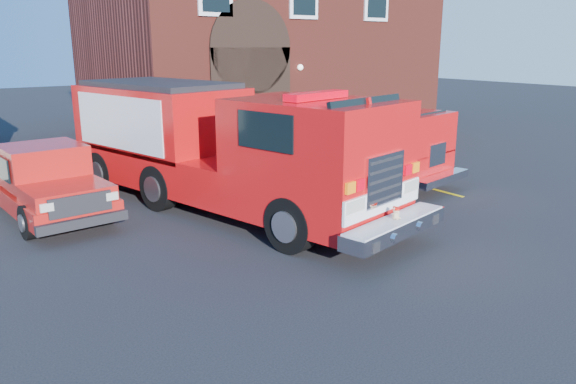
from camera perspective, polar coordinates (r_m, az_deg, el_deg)
ground at (r=12.45m, az=-3.21°, el=-4.63°), size 100.00×100.00×0.00m
parking_stripe_near at (r=17.30m, az=13.45°, el=0.58°), size 0.12×3.00×0.01m
parking_stripe_mid at (r=19.34m, az=6.79°, el=2.38°), size 0.12×3.00×0.01m
parking_stripe_far at (r=21.60m, az=1.45°, el=3.80°), size 0.12×3.00×0.01m
fire_station at (r=28.37m, az=-3.08°, el=15.06°), size 15.20×10.20×8.45m
fire_engine at (r=14.33m, az=-6.88°, el=4.66°), size 5.03×10.64×3.16m
pickup_truck at (r=15.22m, az=-23.74°, el=1.04°), size 2.36×5.59×1.79m
secondary_truck at (r=18.18m, az=4.92°, el=5.86°), size 3.69×7.78×2.43m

